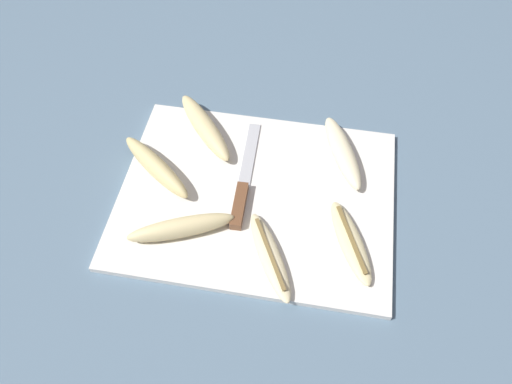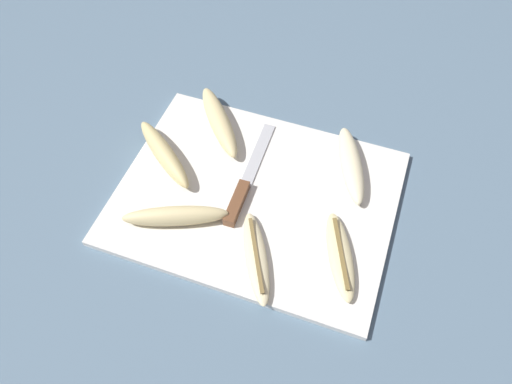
{
  "view_description": "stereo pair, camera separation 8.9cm",
  "coord_description": "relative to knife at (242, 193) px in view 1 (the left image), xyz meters",
  "views": [
    {
      "loc": [
        0.09,
        -0.5,
        0.75
      ],
      "look_at": [
        0.0,
        0.0,
        0.02
      ],
      "focal_mm": 35.0,
      "sensor_mm": 36.0,
      "label": 1
    },
    {
      "loc": [
        0.17,
        -0.48,
        0.75
      ],
      "look_at": [
        0.0,
        0.0,
        0.02
      ],
      "focal_mm": 35.0,
      "sensor_mm": 36.0,
      "label": 2
    }
  ],
  "objects": [
    {
      "name": "banana_mellow_near",
      "position": [
        -0.1,
        0.13,
        0.01
      ],
      "size": [
        0.15,
        0.17,
        0.04
      ],
      "rotation": [
        0.0,
        0.0,
        0.69
      ],
      "color": "beige",
      "rests_on": "cutting_board"
    },
    {
      "name": "banana_soft_right",
      "position": [
        0.2,
        -0.07,
        0.0
      ],
      "size": [
        0.1,
        0.17,
        0.02
      ],
      "rotation": [
        0.0,
        0.0,
        3.55
      ],
      "color": "beige",
      "rests_on": "cutting_board"
    },
    {
      "name": "banana_ripe_center",
      "position": [
        -0.09,
        -0.1,
        0.01
      ],
      "size": [
        0.18,
        0.1,
        0.04
      ],
      "rotation": [
        0.0,
        0.0,
        5.11
      ],
      "color": "beige",
      "rests_on": "cutting_board"
    },
    {
      "name": "cutting_board",
      "position": [
        0.03,
        0.0,
        -0.01
      ],
      "size": [
        0.49,
        0.38,
        0.01
      ],
      "color": "white",
      "rests_on": "ground_plane"
    },
    {
      "name": "knife",
      "position": [
        0.0,
        0.0,
        0.0
      ],
      "size": [
        0.03,
        0.25,
        0.02
      ],
      "rotation": [
        0.0,
        0.0,
        0.03
      ],
      "color": "brown",
      "rests_on": "cutting_board"
    },
    {
      "name": "banana_bright_far",
      "position": [
        0.17,
        0.12,
        0.01
      ],
      "size": [
        0.1,
        0.18,
        0.03
      ],
      "rotation": [
        0.0,
        0.0,
        3.53
      ],
      "color": "beige",
      "rests_on": "cutting_board"
    },
    {
      "name": "ground_plane",
      "position": [
        0.03,
        0.0,
        -0.02
      ],
      "size": [
        4.0,
        4.0,
        0.0
      ],
      "primitive_type": "plane",
      "color": "slate"
    },
    {
      "name": "banana_cream_curved",
      "position": [
        0.07,
        -0.12,
        0.0
      ],
      "size": [
        0.11,
        0.17,
        0.02
      ],
      "rotation": [
        0.0,
        0.0,
        0.49
      ],
      "color": "beige",
      "rests_on": "cutting_board"
    },
    {
      "name": "banana_spotted_left",
      "position": [
        -0.16,
        0.02,
        0.01
      ],
      "size": [
        0.17,
        0.14,
        0.04
      ],
      "rotation": [
        0.0,
        0.0,
        0.91
      ],
      "color": "#DBC684",
      "rests_on": "cutting_board"
    }
  ]
}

